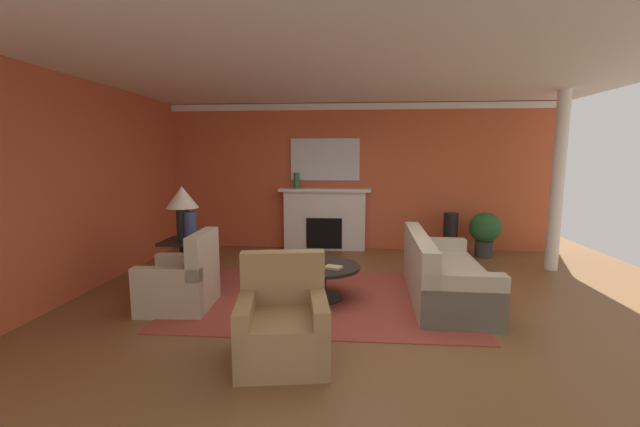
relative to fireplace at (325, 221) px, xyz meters
name	(u,v)px	position (x,y,z in m)	size (l,w,h in m)	color
ground_plane	(355,305)	(0.60, -3.08, -0.58)	(9.56, 9.56, 0.00)	brown
wall_fireplace	(355,177)	(0.60, 0.21, 0.86)	(7.95, 0.12, 2.89)	#C65633
wall_window	(79,187)	(-3.14, -2.78, 0.86)	(0.12, 7.06, 2.89)	#C65633
ceiling_panel	(358,69)	(0.60, -2.78, 2.34)	(7.95, 7.06, 0.06)	white
crown_moulding	(356,107)	(0.60, 0.13, 2.23)	(7.95, 0.08, 0.12)	white
area_rug	(322,298)	(0.16, -2.87, -0.57)	(3.70, 2.48, 0.01)	#993D33
fireplace	(325,221)	(0.00, 0.00, 0.00)	(1.80, 0.35, 1.23)	white
mantel_mirror	(325,160)	(0.00, 0.12, 1.21)	(1.36, 0.04, 0.82)	silver
sofa	(442,277)	(1.73, -2.75, -0.28)	(0.98, 2.13, 0.85)	#BCB299
armchair_near_window	(182,284)	(-1.52, -3.33, -0.27)	(0.83, 0.83, 0.95)	#C1B293
armchair_facing_fireplace	(283,327)	(-0.07, -4.50, -0.27)	(0.91, 0.91, 0.95)	#9E7A4C
coffee_table	(322,274)	(0.16, -2.87, -0.24)	(1.00, 1.00, 0.45)	black
side_table	(185,261)	(-1.78, -2.61, -0.18)	(0.56, 0.56, 0.70)	black
table_lamp	(182,202)	(-1.78, -2.61, 0.65)	(0.44, 0.44, 0.75)	black
vase_on_side_table	(190,227)	(-1.63, -2.73, 0.33)	(0.16, 0.16, 0.41)	navy
vase_tall_corner	(450,234)	(2.39, -0.30, -0.18)	(0.27, 0.27, 0.80)	black
vase_mantel_left	(297,181)	(-0.55, -0.05, 0.80)	(0.11, 0.11, 0.31)	#33703D
book_red_cover	(333,267)	(0.32, -3.01, -0.11)	(0.21, 0.16, 0.03)	tan
book_art_folio	(312,258)	(0.01, -2.73, -0.07)	(0.26, 0.14, 0.06)	navy
potted_plant	(485,231)	(2.99, -0.38, -0.09)	(0.56, 0.56, 0.83)	#333333
column_white	(558,182)	(3.83, -1.17, 0.86)	(0.20, 0.20, 2.89)	white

